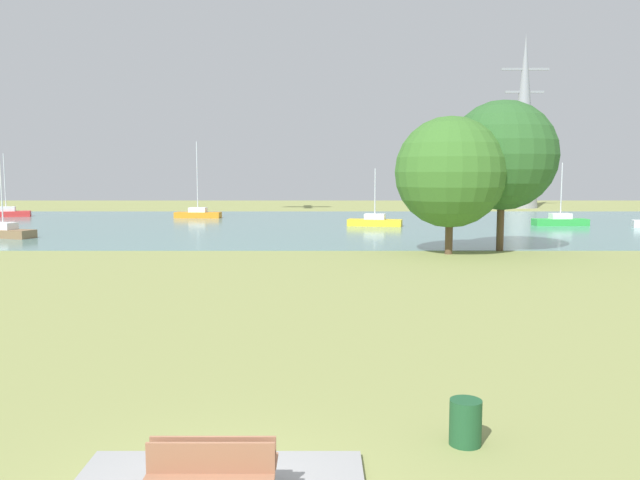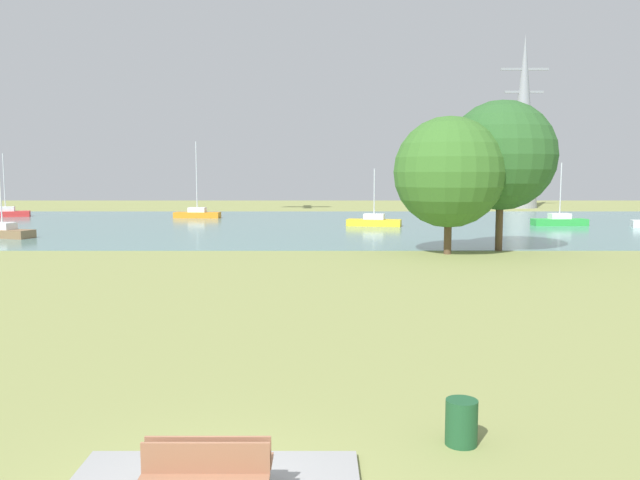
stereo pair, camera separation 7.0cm
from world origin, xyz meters
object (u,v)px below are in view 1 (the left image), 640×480
Objects in this scene: litter_bin at (467,422)px; electricity_pylon at (525,122)px; bench_facing_water at (217,466)px; sailboat_orange at (200,213)px; sailboat_yellow at (376,221)px; sailboat_green at (562,221)px; sailboat_brown at (5,232)px; sailboat_red at (8,213)px; tree_mid_shore at (504,156)px; tree_east_far at (452,172)px.

litter_bin is 0.03× the size of electricity_pylon.
sailboat_orange is (-11.37, 58.40, 0.01)m from bench_facing_water.
sailboat_yellow is 0.91× the size of sailboat_green.
sailboat_yellow is 0.92× the size of sailboat_brown.
bench_facing_water is at bearing -97.63° from sailboat_yellow.
sailboat_yellow is 40.67m from sailboat_red.
electricity_pylon is (22.58, 30.53, 11.17)m from sailboat_yellow.
bench_facing_water is at bearing -112.76° from tree_mid_shore.
sailboat_brown reaches higher than litter_bin.
tree_east_far is 0.34× the size of electricity_pylon.
electricity_pylon is (28.99, 78.40, 11.15)m from bench_facing_water.
tree_east_far reaches higher than litter_bin.
sailboat_green is at bearing -100.96° from electricity_pylon.
electricity_pylon is at bearing 38.80° from sailboat_brown.
litter_bin is 27.24m from tree_east_far.
tree_east_far is at bearing -37.46° from sailboat_red.
sailboat_orange reaches higher than sailboat_brown.
litter_bin is 0.10× the size of tree_east_far.
sailboat_brown is 0.99× the size of sailboat_green.
bench_facing_water is at bearing -60.08° from sailboat_brown.
sailboat_yellow is 0.64× the size of tree_east_far.
litter_bin is 0.14× the size of sailboat_brown.
sailboat_orange is at bearing 105.26° from litter_bin.
sailboat_brown is at bearing 162.96° from tree_east_far.
tree_east_far reaches higher than sailboat_red.
tree_mid_shore reaches higher than sailboat_yellow.
sailboat_red is at bearing 175.62° from sailboat_orange.
litter_bin is 0.10× the size of sailboat_orange.
litter_bin is 29.72m from tree_mid_shore.
sailboat_green is at bearing 2.21° from sailboat_yellow.
tree_mid_shore reaches higher than sailboat_orange.
sailboat_green is (44.88, 10.86, 0.00)m from sailboat_brown.
bench_facing_water is 53.78m from sailboat_green.
electricity_pylon reaches higher than sailboat_brown.
electricity_pylon is at bearing 53.52° from sailboat_yellow.
bench_facing_water is at bearing -115.56° from sailboat_green.
sailboat_orange is 0.34× the size of electricity_pylon.
litter_bin is 58.65m from sailboat_orange.
sailboat_brown reaches higher than bench_facing_water.
sailboat_red is (-38.81, 12.14, 0.02)m from sailboat_yellow.
sailboat_red is 0.85× the size of tree_east_far.
sailboat_red is at bearing 115.64° from sailboat_brown.
sailboat_orange is at bearing 129.86° from tree_mid_shore.
bench_facing_water is 0.26× the size of sailboat_red.
bench_facing_water is 32.75m from tree_mid_shore.
tree_mid_shore is (6.09, -18.06, 5.33)m from sailboat_yellow.
litter_bin is 50.47m from sailboat_green.
tree_east_far is (2.66, -19.63, 4.33)m from sailboat_yellow.
sailboat_orange reaches higher than sailboat_red.
sailboat_orange is at bearing -153.64° from electricity_pylon.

